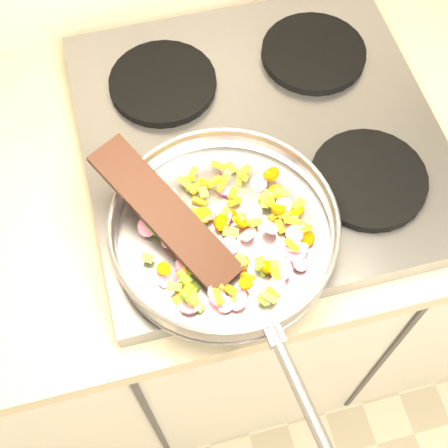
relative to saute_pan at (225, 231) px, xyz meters
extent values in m
cube|color=#939399|center=(0.11, 0.19, -0.06)|extent=(0.60, 0.60, 0.04)
cylinder|color=black|center=(-0.03, 0.05, -0.04)|extent=(0.19, 0.19, 0.02)
cylinder|color=black|center=(0.25, 0.05, -0.04)|extent=(0.19, 0.19, 0.02)
cylinder|color=black|center=(-0.03, 0.33, -0.04)|extent=(0.19, 0.19, 0.02)
cylinder|color=black|center=(0.25, 0.33, -0.04)|extent=(0.19, 0.19, 0.02)
cylinder|color=#9E9EA5|center=(0.00, 0.00, -0.03)|extent=(0.34, 0.34, 0.01)
torus|color=#9E9EA5|center=(0.00, 0.00, 0.00)|extent=(0.37, 0.37, 0.04)
torus|color=#9E9EA5|center=(0.00, 0.00, 0.02)|extent=(0.34, 0.34, 0.01)
cylinder|color=#9E9EA5|center=(0.03, -0.26, 0.01)|extent=(0.04, 0.19, 0.02)
cube|color=#9E9EA5|center=(0.02, -0.17, 0.01)|extent=(0.03, 0.03, 0.02)
cylinder|color=#E25D00|center=(-0.07, 0.06, -0.01)|extent=(0.03, 0.03, 0.01)
cylinder|color=#E25D00|center=(0.11, -0.02, -0.01)|extent=(0.03, 0.03, 0.02)
cube|color=gold|center=(-0.07, 0.07, -0.01)|extent=(0.02, 0.02, 0.02)
cube|color=gold|center=(0.02, 0.12, 0.00)|extent=(0.03, 0.03, 0.02)
cube|color=#7EAC29|center=(-0.12, -0.01, -0.01)|extent=(0.02, 0.02, 0.01)
cube|color=gold|center=(0.05, 0.09, -0.02)|extent=(0.02, 0.02, 0.01)
cube|color=#7EAC29|center=(0.12, 0.02, 0.00)|extent=(0.03, 0.02, 0.01)
cube|color=gold|center=(0.08, 0.01, -0.01)|extent=(0.03, 0.02, 0.01)
cube|color=gold|center=(-0.02, -0.09, 0.00)|extent=(0.02, 0.03, 0.02)
cylinder|color=#E25D00|center=(-0.04, 0.02, -0.01)|extent=(0.03, 0.03, 0.02)
cylinder|color=#E25D00|center=(-0.05, -0.01, -0.02)|extent=(0.02, 0.02, 0.02)
cube|color=gold|center=(-0.02, 0.12, -0.01)|extent=(0.02, 0.02, 0.02)
cube|color=#7EAC29|center=(-0.03, 0.09, -0.01)|extent=(0.03, 0.02, 0.01)
cube|color=#7EAC29|center=(0.08, 0.04, -0.01)|extent=(0.02, 0.03, 0.02)
cylinder|color=#D91561|center=(0.10, -0.05, -0.01)|extent=(0.05, 0.04, 0.03)
cube|color=gold|center=(-0.07, 0.02, -0.02)|extent=(0.02, 0.02, 0.01)
cube|color=#7EAC29|center=(-0.05, -0.04, -0.01)|extent=(0.02, 0.02, 0.02)
cube|color=gold|center=(0.08, 0.04, 0.00)|extent=(0.02, 0.02, 0.01)
cylinder|color=#D91561|center=(0.05, -0.10, -0.01)|extent=(0.03, 0.03, 0.03)
cube|color=#7EAC29|center=(0.09, 0.01, 0.00)|extent=(0.02, 0.02, 0.02)
cylinder|color=#D91561|center=(0.01, 0.03, -0.01)|extent=(0.03, 0.03, 0.01)
cylinder|color=#D91561|center=(-0.01, -0.10, -0.02)|extent=(0.03, 0.03, 0.02)
cylinder|color=#D91561|center=(-0.08, 0.08, -0.01)|extent=(0.03, 0.03, 0.02)
cube|color=#7EAC29|center=(0.01, -0.05, 0.00)|extent=(0.02, 0.02, 0.01)
cube|color=gold|center=(0.10, -0.01, 0.00)|extent=(0.03, 0.02, 0.02)
cube|color=#7EAC29|center=(0.03, -0.12, 0.00)|extent=(0.02, 0.02, 0.01)
cube|color=#7EAC29|center=(-0.09, -0.07, 0.00)|extent=(0.02, 0.02, 0.01)
cylinder|color=#D91561|center=(0.08, 0.08, -0.02)|extent=(0.03, 0.04, 0.03)
cube|color=#7EAC29|center=(-0.10, 0.04, -0.01)|extent=(0.02, 0.02, 0.01)
cylinder|color=#D91561|center=(0.10, -0.03, 0.00)|extent=(0.04, 0.03, 0.02)
cylinder|color=#E25D00|center=(0.09, 0.05, 0.00)|extent=(0.03, 0.03, 0.01)
cylinder|color=#D91561|center=(0.00, 0.03, -0.02)|extent=(0.04, 0.04, 0.02)
cube|color=#7EAC29|center=(-0.01, 0.07, 0.00)|extent=(0.01, 0.02, 0.01)
cylinder|color=#E25D00|center=(-0.06, 0.06, -0.02)|extent=(0.03, 0.03, 0.01)
cylinder|color=#D91561|center=(-0.03, -0.11, -0.01)|extent=(0.04, 0.04, 0.01)
cylinder|color=#E25D00|center=(0.01, -0.05, -0.01)|extent=(0.03, 0.03, 0.02)
cube|color=#7EAC29|center=(0.04, -0.06, 0.00)|extent=(0.02, 0.02, 0.02)
cube|color=#7EAC29|center=(-0.10, 0.03, -0.01)|extent=(0.02, 0.03, 0.01)
cube|color=#7EAC29|center=(-0.08, -0.06, 0.00)|extent=(0.02, 0.03, 0.02)
cylinder|color=#D91561|center=(0.10, 0.02, 0.00)|extent=(0.03, 0.03, 0.02)
cube|color=gold|center=(0.05, -0.08, 0.00)|extent=(0.01, 0.02, 0.01)
cylinder|color=#D91561|center=(0.00, -0.02, -0.02)|extent=(0.04, 0.04, 0.02)
cylinder|color=#E25D00|center=(0.04, -0.07, -0.01)|extent=(0.03, 0.03, 0.02)
cube|color=#7EAC29|center=(0.10, 0.04, 0.00)|extent=(0.02, 0.02, 0.01)
cylinder|color=#E25D00|center=(0.00, 0.02, -0.01)|extent=(0.03, 0.03, 0.03)
cylinder|color=#D91561|center=(0.03, -0.01, -0.01)|extent=(0.03, 0.03, 0.03)
cube|color=gold|center=(-0.08, -0.08, 0.00)|extent=(0.02, 0.02, 0.02)
cube|color=gold|center=(0.09, -0.01, -0.01)|extent=(0.02, 0.02, 0.02)
cylinder|color=#D91561|center=(-0.04, -0.10, -0.02)|extent=(0.03, 0.04, 0.02)
cylinder|color=#E25D00|center=(0.10, 0.08, 0.00)|extent=(0.04, 0.03, 0.02)
cylinder|color=#E25D00|center=(0.03, 0.01, -0.01)|extent=(0.03, 0.03, 0.02)
cylinder|color=#D91561|center=(0.07, -0.01, 0.00)|extent=(0.04, 0.04, 0.02)
cube|color=gold|center=(-0.10, -0.04, -0.02)|extent=(0.01, 0.02, 0.01)
cube|color=#7EAC29|center=(0.03, 0.02, 0.00)|extent=(0.02, 0.02, 0.01)
cylinder|color=#D91561|center=(-0.04, -0.09, 0.00)|extent=(0.04, 0.05, 0.03)
cube|color=gold|center=(0.12, -0.03, 0.00)|extent=(0.02, 0.01, 0.02)
cube|color=#7EAC29|center=(-0.06, -0.05, 0.00)|extent=(0.02, 0.03, 0.01)
cube|color=gold|center=(0.02, 0.08, -0.01)|extent=(0.02, 0.02, 0.01)
cube|color=gold|center=(-0.04, -0.10, 0.00)|extent=(0.01, 0.03, 0.01)
cylinder|color=#E25D00|center=(0.09, 0.02, 0.00)|extent=(0.03, 0.03, 0.02)
cube|color=gold|center=(-0.02, 0.07, -0.02)|extent=(0.02, 0.02, 0.01)
cube|color=#7EAC29|center=(0.03, -0.12, -0.01)|extent=(0.02, 0.02, 0.01)
cylinder|color=#D91561|center=(-0.11, 0.04, -0.01)|extent=(0.04, 0.04, 0.02)
cube|color=#7EAC29|center=(0.10, -0.01, 0.00)|extent=(0.02, 0.02, 0.01)
cube|color=gold|center=(0.03, 0.06, 0.00)|extent=(0.02, 0.02, 0.01)
cube|color=#7EAC29|center=(-0.09, -0.08, -0.02)|extent=(0.03, 0.02, 0.02)
cylinder|color=#D91561|center=(0.04, 0.12, -0.02)|extent=(0.03, 0.03, 0.01)
cube|color=#7EAC29|center=(0.04, 0.11, -0.02)|extent=(0.02, 0.02, 0.01)
cylinder|color=#D91561|center=(-0.07, -0.03, -0.01)|extent=(0.04, 0.04, 0.02)
cube|color=gold|center=(-0.03, 0.11, -0.01)|extent=(0.02, 0.01, 0.02)
cylinder|color=#D91561|center=(0.10, 0.01, -0.02)|extent=(0.03, 0.03, 0.02)
cube|color=#7EAC29|center=(-0.11, 0.04, -0.02)|extent=(0.02, 0.02, 0.01)
cube|color=gold|center=(0.01, -0.07, -0.01)|extent=(0.02, 0.02, 0.02)
cylinder|color=#E25D00|center=(-0.02, 0.04, 0.00)|extent=(0.03, 0.03, 0.02)
cube|color=#7EAC29|center=(0.04, -0.07, -0.02)|extent=(0.03, 0.03, 0.02)
cube|color=#7EAC29|center=(0.07, 0.04, -0.01)|extent=(0.02, 0.02, 0.02)
cube|color=#7EAC29|center=(-0.02, 0.03, -0.01)|extent=(0.02, 0.01, 0.01)
cube|color=#7EAC29|center=(0.01, 0.00, -0.01)|extent=(0.03, 0.02, 0.02)
cylinder|color=#E25D00|center=(0.11, 0.01, 0.00)|extent=(0.03, 0.02, 0.01)
cube|color=#7EAC29|center=(0.06, -0.07, -0.01)|extent=(0.02, 0.02, 0.01)
cube|color=gold|center=(0.02, 0.09, 0.00)|extent=(0.02, 0.02, 0.01)
cube|color=#7EAC29|center=(-0.08, -0.08, -0.01)|extent=(0.02, 0.02, 0.01)
cube|color=#7EAC29|center=(-0.07, -0.10, -0.01)|extent=(0.02, 0.03, 0.01)
cylinder|color=#D91561|center=(-0.10, -0.04, -0.02)|extent=(0.04, 0.03, 0.03)
cylinder|color=#E25D00|center=(0.01, -0.09, 0.00)|extent=(0.02, 0.02, 0.01)
cube|color=gold|center=(-0.07, 0.08, -0.01)|extent=(0.02, 0.02, 0.02)
cylinder|color=#E25D00|center=(0.02, 0.03, -0.02)|extent=(0.03, 0.03, 0.02)
cylinder|color=#D91561|center=(-0.07, 0.08, -0.01)|extent=(0.04, 0.04, 0.03)
cylinder|color=#D91561|center=(0.00, 0.04, -0.02)|extent=(0.04, 0.05, 0.03)
cylinder|color=#E25D00|center=(-0.10, -0.04, 0.00)|extent=(0.03, 0.03, 0.01)
cylinder|color=#D91561|center=(0.09, -0.06, -0.01)|extent=(0.04, 0.04, 0.02)
cube|color=#7EAC29|center=(-0.03, -0.08, 0.00)|extent=(0.02, 0.02, 0.02)
cylinder|color=#D91561|center=(0.02, 0.08, -0.02)|extent=(0.04, 0.04, 0.02)
cube|color=#7EAC29|center=(0.09, 0.08, 0.00)|extent=(0.02, 0.02, 0.02)
cube|color=#7EAC29|center=(-0.03, 0.05, -0.01)|extent=(0.02, 0.02, 0.01)
cube|color=#7EAC29|center=(-0.07, -0.06, -0.01)|extent=(0.02, 0.02, 0.01)
cylinder|color=#D91561|center=(-0.01, -0.11, -0.01)|extent=(0.04, 0.05, 0.02)
cube|color=#7EAC29|center=(-0.07, -0.08, 0.00)|extent=(0.03, 0.02, 0.02)
cube|color=gold|center=(0.03, 0.05, -0.01)|extent=(0.02, 0.01, 0.01)
cube|color=gold|center=(0.04, -0.11, -0.01)|extent=(0.02, 0.02, 0.02)
cube|color=gold|center=(-0.01, 0.10, -0.02)|extent=(0.02, 0.02, 0.01)
cylinder|color=#D91561|center=(0.07, -0.08, -0.01)|extent=(0.04, 0.05, 0.04)
cylinder|color=#D91561|center=(-0.08, -0.09, -0.02)|extent=(0.05, 0.05, 0.02)
cube|color=gold|center=(-0.07, -0.04, -0.01)|extent=(0.01, 0.03, 0.02)
cube|color=#7EAC29|center=(-0.01, -0.10, -0.02)|extent=(0.02, 0.02, 0.01)
cylinder|color=#D91561|center=(-0.08, 0.01, 0.00)|extent=(0.03, 0.03, 0.03)
cube|color=#7EAC29|center=(0.01, 0.04, -0.01)|extent=(0.02, 0.02, 0.01)
cylinder|color=#E25D00|center=(-0.11, 0.06, -0.01)|extent=(0.02, 0.03, 0.02)
cube|color=gold|center=(0.06, 0.09, 0.00)|extent=(0.03, 0.02, 0.02)
cube|color=#7EAC29|center=(0.05, 0.09, -0.01)|extent=(0.02, 0.02, 0.02)
cube|color=gold|center=(-0.08, 0.02, 0.00)|extent=(0.02, 0.01, 0.02)
cube|color=gold|center=(0.08, 0.03, 0.00)|extent=(0.01, 0.02, 0.01)
cylinder|color=#D91561|center=(0.10, -0.02, -0.01)|extent=(0.04, 0.04, 0.02)
cube|color=#7EAC29|center=(-0.05, 0.01, 0.00)|extent=(0.02, 0.02, 0.02)
cube|color=gold|center=(0.01, 0.09, 0.00)|extent=(0.03, 0.02, 0.01)
cylinder|color=#E25D00|center=(-0.08, -0.07, -0.02)|extent=(0.03, 0.03, 0.02)
cylinder|color=#D91561|center=(-0.07, 0.04, -0.01)|extent=(0.03, 0.03, 0.01)
cube|color=gold|center=(-0.03, -0.03, -0.01)|extent=(0.02, 0.03, 0.01)
cube|color=gold|center=(0.06, 0.10, -0.02)|extent=(0.02, 0.02, 0.02)
cube|color=#7EAC29|center=(-0.07, -0.09, 0.00)|extent=(0.02, 0.02, 0.02)
cube|color=#7EAC29|center=(0.05, 0.01, -0.01)|extent=(0.02, 0.02, 0.02)
cylinder|color=#D91561|center=(0.09, -0.07, -0.01)|extent=(0.03, 0.03, 0.01)
cube|color=gold|center=(-0.04, 0.10, -0.01)|extent=(0.03, 0.02, 0.02)
cube|color=gold|center=(-0.07, 0.10, 0.00)|extent=(0.02, 0.02, 0.01)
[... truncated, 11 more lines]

